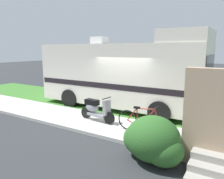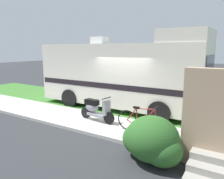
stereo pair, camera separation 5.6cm
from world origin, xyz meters
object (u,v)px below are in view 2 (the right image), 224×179
object	(u,v)px
bicycle	(141,121)
pickup_truck_far	(110,69)
pickup_truck_near	(111,75)
scooter	(96,109)
motorhome_rv	(122,74)
bottle_green	(207,147)

from	to	relation	value
bicycle	pickup_truck_far	distance (m)	13.33
pickup_truck_near	pickup_truck_far	bearing A→B (deg)	122.59
scooter	pickup_truck_near	world-z (taller)	pickup_truck_near
motorhome_rv	bottle_green	xyz separation A→B (m)	(4.25, -2.88, -1.47)
scooter	pickup_truck_near	xyz separation A→B (m)	(-3.60, 6.83, 0.42)
pickup_truck_near	pickup_truck_far	world-z (taller)	pickup_truck_near
pickup_truck_far	scooter	bearing A→B (deg)	-60.50
scooter	pickup_truck_near	distance (m)	7.74
pickup_truck_near	scooter	bearing A→B (deg)	-62.24
motorhome_rv	pickup_truck_near	size ratio (longest dim) A/B	1.49
bicycle	pickup_truck_near	world-z (taller)	pickup_truck_near
motorhome_rv	pickup_truck_near	bearing A→B (deg)	127.57
pickup_truck_near	bottle_green	size ratio (longest dim) A/B	20.89
pickup_truck_near	bottle_green	bearing A→B (deg)	-43.66
bicycle	pickup_truck_far	size ratio (longest dim) A/B	0.30
pickup_truck_far	bottle_green	distance (m)	14.84
bicycle	bottle_green	bearing A→B (deg)	-6.98
motorhome_rv	pickup_truck_near	xyz separation A→B (m)	(-3.40, 4.42, -0.69)
bottle_green	scooter	bearing A→B (deg)	173.51
scooter	bottle_green	bearing A→B (deg)	-6.49
bicycle	motorhome_rv	bearing A→B (deg)	129.91
bottle_green	motorhome_rv	bearing A→B (deg)	145.87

